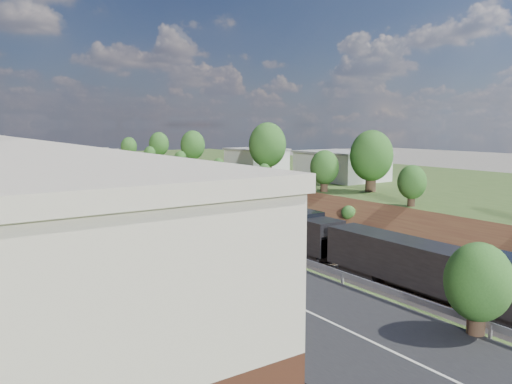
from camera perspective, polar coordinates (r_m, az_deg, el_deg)
The scene contains 14 objects.
platform_right at distance 88.91m, azimuth 10.49°, elevation 0.63°, with size 44.00×180.00×5.00m, color #385121.
embankment_left at distance 66.57m, azimuth -17.72°, elevation -4.14°, with size 7.07×180.00×7.07m, color brown.
embankment_right at distance 75.59m, azimuth -1.53°, elevation -2.39°, with size 7.07×180.00×7.07m, color brown.
rail_left_track at distance 69.32m, azimuth -11.05°, elevation -3.38°, with size 1.58×180.00×0.18m, color gray.
rail_right_track at distance 71.47m, azimuth -7.21°, elevation -2.96°, with size 1.58×180.00×0.18m, color gray.
road at distance 64.66m, azimuth -21.72°, elevation -0.12°, with size 8.00×180.00×0.10m, color black.
guardrail at distance 65.40m, azimuth -18.21°, elevation 0.57°, with size 0.10×171.00×0.70m.
overpass at distance 128.30m, azimuth -21.03°, elevation 3.47°, with size 24.50×8.30×7.40m.
white_building_near at distance 76.16m, azimuth 9.70°, elevation 2.89°, with size 9.00×12.00×4.00m, color silver.
white_building_far at distance 92.95m, azimuth 0.03°, elevation 3.73°, with size 8.00×10.00×3.60m, color silver.
tree_right_large at distance 62.97m, azimuth 13.05°, elevation 4.00°, with size 5.25×5.25×7.61m.
tree_left_crest at distance 29.21m, azimuth 3.17°, elevation -4.54°, with size 2.45×2.45×3.55m.
freight_train at distance 112.27m, azimuth -17.63°, elevation 1.97°, with size 3.24×181.82×4.79m.
suv at distance 48.23m, azimuth -15.48°, elevation -1.24°, with size 2.89×6.26×1.74m, color black.
Camera 1 is at (-29.15, -2.67, 13.22)m, focal length 35.00 mm.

